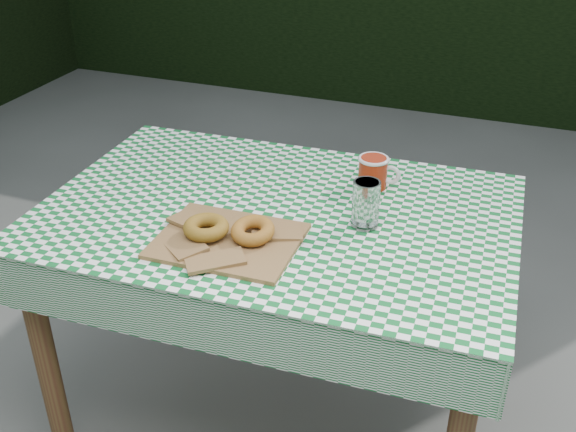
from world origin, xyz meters
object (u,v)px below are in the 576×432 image
object	(u,v)px
table	(278,324)
drinking_glass	(366,204)
paper_bag	(228,239)
coffee_mug	(373,172)

from	to	relation	value
table	drinking_glass	bearing A→B (deg)	-1.43
table	paper_bag	world-z (taller)	paper_bag
drinking_glass	paper_bag	bearing A→B (deg)	-146.21
coffee_mug	drinking_glass	size ratio (longest dim) A/B	1.29
paper_bag	drinking_glass	distance (m)	0.35
table	drinking_glass	world-z (taller)	drinking_glass
table	paper_bag	bearing A→B (deg)	-107.20
coffee_mug	table	bearing A→B (deg)	-135.46
coffee_mug	drinking_glass	distance (m)	0.22
drinking_glass	table	bearing A→B (deg)	-179.52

